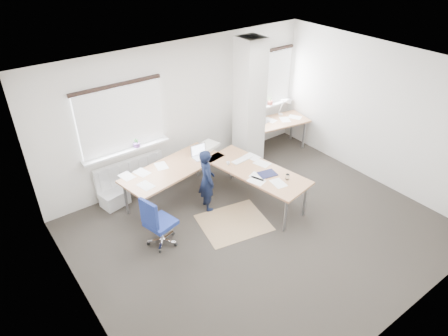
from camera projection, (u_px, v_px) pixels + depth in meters
ground at (261, 231)px, 7.03m from camera, size 6.00×6.00×0.00m
room_shell at (256, 130)px, 6.51m from camera, size 6.04×5.04×2.82m
floor_mat at (234, 223)px, 7.21m from camera, size 1.35×1.21×0.01m
white_crate at (115, 198)px, 7.60m from camera, size 0.55×0.43×0.30m
desk_main at (216, 169)px, 7.46m from camera, size 2.82×2.63×0.96m
desk_side at (277, 122)px, 9.20m from camera, size 1.50×0.93×1.22m
task_chair at (160, 231)px, 6.60m from camera, size 0.55×0.53×0.98m
person at (207, 180)px, 7.29m from camera, size 0.39×0.51×1.23m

